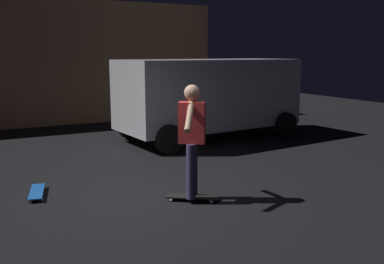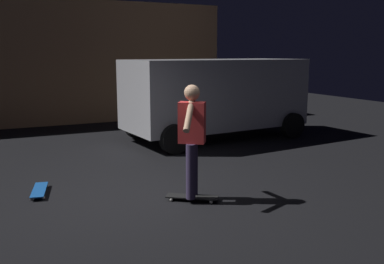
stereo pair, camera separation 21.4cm
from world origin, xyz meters
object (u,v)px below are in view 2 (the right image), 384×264
at_px(skateboard_ridden, 192,197).
at_px(skater, 192,133).
at_px(skateboard_spare, 39,190).
at_px(parked_van, 216,94).

height_order(skateboard_ridden, skater, skater).
bearing_deg(skateboard_ridden, skateboard_spare, 146.97).
bearing_deg(parked_van, skater, -122.53).
bearing_deg(skateboard_ridden, parked_van, 57.47).
relative_size(parked_van, skateboard_spare, 5.93).
bearing_deg(parked_van, skateboard_ridden, -122.53).
bearing_deg(skateboard_spare, parked_van, 30.62).
height_order(parked_van, skater, parked_van).
xyz_separation_m(skateboard_ridden, skateboard_spare, (-2.04, 1.33, 0.00)).
xyz_separation_m(parked_van, skateboard_spare, (-4.64, -2.75, -1.11)).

